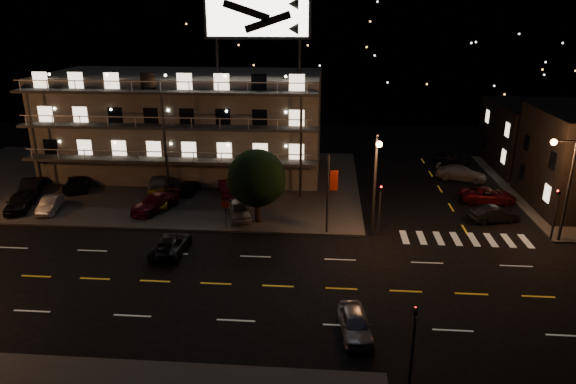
# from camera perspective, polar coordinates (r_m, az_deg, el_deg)

# --- Properties ---
(ground) EXTENTS (140.00, 140.00, 0.00)m
(ground) POSITION_cam_1_polar(r_m,az_deg,el_deg) (33.31, -4.60, -10.25)
(ground) COLOR black
(ground) RESTS_ON ground
(curb_nw) EXTENTS (44.00, 24.00, 0.15)m
(curb_nw) POSITION_cam_1_polar(r_m,az_deg,el_deg) (54.60, -15.94, 1.22)
(curb_nw) COLOR #3D3D3A
(curb_nw) RESTS_ON ground
(motel) EXTENTS (28.00, 13.80, 18.10)m
(motel) POSITION_cam_1_polar(r_m,az_deg,el_deg) (55.60, -11.13, 7.56)
(motel) COLOR gray
(motel) RESTS_ON ground
(side_bldg_back) EXTENTS (14.06, 12.00, 7.00)m
(side_bldg_back) POSITION_cam_1_polar(r_m,az_deg,el_deg) (63.19, 27.95, 5.34)
(side_bldg_back) COLOR black
(side_bldg_back) RESTS_ON ground
(hill_backdrop) EXTENTS (120.00, 25.00, 24.00)m
(hill_backdrop) POSITION_cam_1_polar(r_m,az_deg,el_deg) (98.03, -1.88, 16.59)
(hill_backdrop) COLOR black
(hill_backdrop) RESTS_ON ground
(streetlight_nc) EXTENTS (0.44, 1.92, 8.00)m
(streetlight_nc) POSITION_cam_1_polar(r_m,az_deg,el_deg) (38.41, 9.71, 1.73)
(streetlight_nc) COLOR #2D2D30
(streetlight_nc) RESTS_ON ground
(streetlight_ne) EXTENTS (1.92, 0.44, 8.00)m
(streetlight_ne) POSITION_cam_1_polar(r_m,az_deg,el_deg) (42.26, 28.41, 1.25)
(streetlight_ne) COLOR #2D2D30
(streetlight_ne) RESTS_ON ground
(signal_nw) EXTENTS (0.20, 0.27, 4.60)m
(signal_nw) POSITION_cam_1_polar(r_m,az_deg,el_deg) (39.76, 10.17, -1.33)
(signal_nw) COLOR #2D2D30
(signal_nw) RESTS_ON ground
(signal_sw) EXTENTS (0.20, 0.27, 4.60)m
(signal_sw) POSITION_cam_1_polar(r_m,az_deg,el_deg) (24.73, 13.76, -15.41)
(signal_sw) COLOR #2D2D30
(signal_sw) RESTS_ON ground
(signal_ne) EXTENTS (0.27, 0.20, 4.60)m
(signal_ne) POSITION_cam_1_polar(r_m,az_deg,el_deg) (43.09, 27.63, -1.68)
(signal_ne) COLOR #2D2D30
(signal_ne) RESTS_ON ground
(banner_north) EXTENTS (0.83, 0.16, 6.40)m
(banner_north) POSITION_cam_1_polar(r_m,az_deg,el_deg) (39.16, 4.55, -0.06)
(banner_north) COLOR #2D2D30
(banner_north) RESTS_ON ground
(stop_sign) EXTENTS (0.91, 0.11, 2.61)m
(stop_sign) POSITION_cam_1_polar(r_m,az_deg,el_deg) (40.70, -6.97, -1.95)
(stop_sign) COLOR #2D2D30
(stop_sign) RESTS_ON ground
(tree) EXTENTS (4.83, 4.65, 6.08)m
(tree) POSITION_cam_1_polar(r_m,az_deg,el_deg) (41.02, -3.56, 1.37)
(tree) COLOR black
(tree) RESTS_ON curb_nw
(lot_car_0) EXTENTS (2.76, 4.64, 1.48)m
(lot_car_0) POSITION_cam_1_polar(r_m,az_deg,el_deg) (50.09, -27.68, -0.98)
(lot_car_0) COLOR black
(lot_car_0) RESTS_ON curb_nw
(lot_car_1) EXTENTS (1.93, 3.93, 1.24)m
(lot_car_1) POSITION_cam_1_polar(r_m,az_deg,el_deg) (48.63, -24.94, -1.27)
(lot_car_1) COLOR #999A9F
(lot_car_1) RESTS_ON curb_nw
(lot_car_2) EXTENTS (2.80, 4.79, 1.25)m
(lot_car_2) POSITION_cam_1_polar(r_m,az_deg,el_deg) (46.97, -14.29, -0.68)
(lot_car_2) COLOR yellow
(lot_car_2) RESTS_ON curb_nw
(lot_car_3) EXTENTS (3.80, 5.29, 1.42)m
(lot_car_3) POSITION_cam_1_polar(r_m,az_deg,el_deg) (45.78, -14.56, -1.13)
(lot_car_3) COLOR #570C14
(lot_car_3) RESTS_ON curb_nw
(lot_car_4) EXTENTS (2.83, 4.40, 1.39)m
(lot_car_4) POSITION_cam_1_polar(r_m,az_deg,el_deg) (42.99, -5.48, -1.95)
(lot_car_4) COLOR #999A9F
(lot_car_4) RESTS_ON curb_nw
(lot_car_5) EXTENTS (3.01, 4.71, 1.47)m
(lot_car_5) POSITION_cam_1_polar(r_m,az_deg,el_deg) (54.52, -26.53, 0.74)
(lot_car_5) COLOR black
(lot_car_5) RESTS_ON curb_nw
(lot_car_6) EXTENTS (3.48, 5.15, 1.31)m
(lot_car_6) POSITION_cam_1_polar(r_m,az_deg,el_deg) (53.64, -22.35, 0.98)
(lot_car_6) COLOR black
(lot_car_6) RESTS_ON curb_nw
(lot_car_7) EXTENTS (3.38, 5.51, 1.49)m
(lot_car_7) POSITION_cam_1_polar(r_m,az_deg,el_deg) (50.64, -14.12, 0.94)
(lot_car_7) COLOR #999A9F
(lot_car_7) RESTS_ON curb_nw
(lot_car_8) EXTENTS (1.70, 3.72, 1.24)m
(lot_car_8) POSITION_cam_1_polar(r_m,az_deg,el_deg) (49.52, -10.96, 0.61)
(lot_car_8) COLOR black
(lot_car_8) RESTS_ON curb_nw
(lot_car_9) EXTENTS (2.81, 4.64, 1.44)m
(lot_car_9) POSITION_cam_1_polar(r_m,az_deg,el_deg) (48.53, -6.72, 0.58)
(lot_car_9) COLOR #570C14
(lot_car_9) RESTS_ON curb_nw
(side_car_0) EXTENTS (4.25, 2.32, 1.33)m
(side_car_0) POSITION_cam_1_polar(r_m,az_deg,el_deg) (45.60, 21.96, -2.30)
(side_car_0) COLOR black
(side_car_0) RESTS_ON ground
(side_car_1) EXTENTS (4.95, 2.32, 1.37)m
(side_car_1) POSITION_cam_1_polar(r_m,az_deg,el_deg) (49.95, 21.31, -0.34)
(side_car_1) COLOR #570C14
(side_car_1) RESTS_ON ground
(side_car_2) EXTENTS (5.40, 3.55, 1.45)m
(side_car_2) POSITION_cam_1_polar(r_m,az_deg,el_deg) (55.74, 18.67, 2.01)
(side_car_2) COLOR #999A9F
(side_car_2) RESTS_ON ground
(side_car_3) EXTENTS (4.32, 2.87, 1.37)m
(side_car_3) POSITION_cam_1_polar(r_m,az_deg,el_deg) (61.28, 17.63, 3.61)
(side_car_3) COLOR black
(side_car_3) RESTS_ON ground
(road_car_east) EXTENTS (2.01, 4.06, 1.33)m
(road_car_east) POSITION_cam_1_polar(r_m,az_deg,el_deg) (28.62, 7.45, -14.27)
(road_car_east) COLOR #999A9F
(road_car_east) RESTS_ON ground
(road_car_west) EXTENTS (2.20, 4.69, 1.30)m
(road_car_west) POSITION_cam_1_polar(r_m,az_deg,el_deg) (37.94, -12.86, -5.72)
(road_car_west) COLOR black
(road_car_west) RESTS_ON ground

